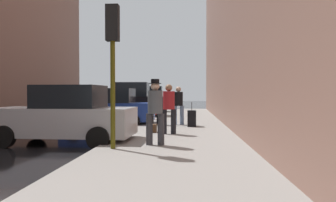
{
  "coord_description": "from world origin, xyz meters",
  "views": [
    {
      "loc": [
        6.41,
        -10.52,
        1.53
      ],
      "look_at": [
        5.43,
        4.72,
        1.2
      ],
      "focal_mm": 35.0,
      "sensor_mm": 36.0,
      "label": 1
    }
  ],
  "objects": [
    {
      "name": "pedestrian_with_fedora",
      "position": [
        4.89,
        4.12,
        1.14
      ],
      "size": [
        0.51,
        0.43,
        1.78
      ],
      "color": "black",
      "rests_on": "sidewalk"
    },
    {
      "name": "parked_black_suv",
      "position": [
        2.65,
        9.99,
        1.03
      ],
      "size": [
        4.61,
        2.09,
        2.25
      ],
      "color": "black",
      "rests_on": "ground_plane"
    },
    {
      "name": "fire_hydrant",
      "position": [
        4.45,
        6.99,
        0.5
      ],
      "size": [
        0.42,
        0.22,
        0.7
      ],
      "color": "red",
      "rests_on": "sidewalk"
    },
    {
      "name": "parked_dark_green_sedan",
      "position": [
        2.65,
        14.97,
        0.85
      ],
      "size": [
        4.26,
        2.17,
        1.79
      ],
      "color": "#193828",
      "rests_on": "ground_plane"
    },
    {
      "name": "parked_blue_sedan",
      "position": [
        2.65,
        4.78,
        0.85
      ],
      "size": [
        4.25,
        2.16,
        1.79
      ],
      "color": "navy",
      "rests_on": "ground_plane"
    },
    {
      "name": "sidewalk",
      "position": [
        6.0,
        0.0,
        0.07
      ],
      "size": [
        4.0,
        40.0,
        0.15
      ],
      "primitive_type": "cube",
      "color": "gray",
      "rests_on": "ground_plane"
    },
    {
      "name": "pedestrian_in_red_jacket",
      "position": [
        5.72,
        0.7,
        1.1
      ],
      "size": [
        0.5,
        0.4,
        1.71
      ],
      "color": "black",
      "rests_on": "sidewalk"
    },
    {
      "name": "pedestrian_with_beanie",
      "position": [
        5.5,
        -1.78,
        1.14
      ],
      "size": [
        0.52,
        0.45,
        1.78
      ],
      "color": "#333338",
      "rests_on": "sidewalk"
    },
    {
      "name": "parked_white_van",
      "position": [
        2.65,
        20.48,
        1.03
      ],
      "size": [
        4.65,
        2.16,
        2.25
      ],
      "color": "silver",
      "rests_on": "ground_plane"
    },
    {
      "name": "duffel_bag",
      "position": [
        5.08,
        1.18,
        0.29
      ],
      "size": [
        0.32,
        0.44,
        0.28
      ],
      "color": "#472D19",
      "rests_on": "sidewalk"
    },
    {
      "name": "pedestrian_in_jeans",
      "position": [
        5.93,
        4.13,
        1.1
      ],
      "size": [
        0.5,
        0.41,
        1.71
      ],
      "color": "#728CB2",
      "rests_on": "sidewalk"
    },
    {
      "name": "parked_silver_sedan",
      "position": [
        2.65,
        -0.78,
        0.85
      ],
      "size": [
        4.26,
        2.18,
        1.79
      ],
      "color": "#B7BABF",
      "rests_on": "ground_plane"
    },
    {
      "name": "rolling_suitcase",
      "position": [
        6.52,
        3.4,
        0.49
      ],
      "size": [
        0.36,
        0.56,
        1.04
      ],
      "color": "black",
      "rests_on": "sidewalk"
    },
    {
      "name": "traffic_light",
      "position": [
        4.5,
        -2.42,
        2.76
      ],
      "size": [
        0.32,
        0.32,
        3.6
      ],
      "color": "#514C0F",
      "rests_on": "sidewalk"
    }
  ]
}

